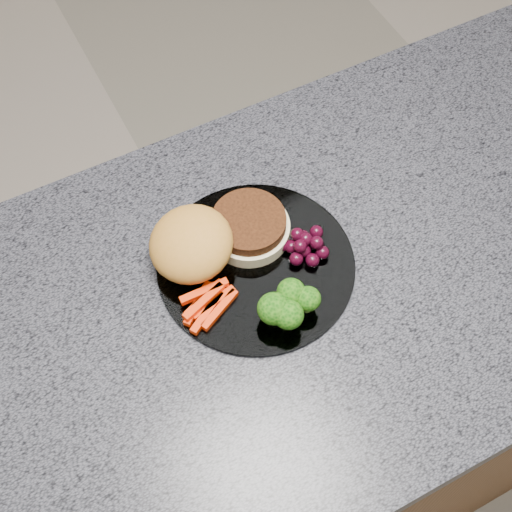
{
  "coord_description": "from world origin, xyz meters",
  "views": [
    {
      "loc": [
        -0.34,
        -0.38,
        1.71
      ],
      "look_at": [
        -0.12,
        0.04,
        0.93
      ],
      "focal_mm": 50.0,
      "sensor_mm": 36.0,
      "label": 1
    }
  ],
  "objects_px": {
    "island_cabinet": "(322,386)",
    "plate": "(256,265)",
    "burger": "(212,239)",
    "grape_bunch": "(305,245)"
  },
  "relations": [
    {
      "from": "plate",
      "to": "burger",
      "type": "height_order",
      "value": "burger"
    },
    {
      "from": "grape_bunch",
      "to": "plate",
      "type": "bearing_deg",
      "value": 170.37
    },
    {
      "from": "grape_bunch",
      "to": "island_cabinet",
      "type": "bearing_deg",
      "value": -33.2
    },
    {
      "from": "burger",
      "to": "grape_bunch",
      "type": "height_order",
      "value": "burger"
    },
    {
      "from": "island_cabinet",
      "to": "plate",
      "type": "distance_m",
      "value": 0.49
    },
    {
      "from": "island_cabinet",
      "to": "grape_bunch",
      "type": "height_order",
      "value": "grape_bunch"
    },
    {
      "from": "grape_bunch",
      "to": "burger",
      "type": "bearing_deg",
      "value": 151.95
    },
    {
      "from": "island_cabinet",
      "to": "plate",
      "type": "relative_size",
      "value": 4.62
    },
    {
      "from": "plate",
      "to": "grape_bunch",
      "type": "xyz_separation_m",
      "value": [
        0.07,
        -0.01,
        0.02
      ]
    },
    {
      "from": "island_cabinet",
      "to": "burger",
      "type": "xyz_separation_m",
      "value": [
        -0.16,
        0.09,
        0.5
      ]
    }
  ]
}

